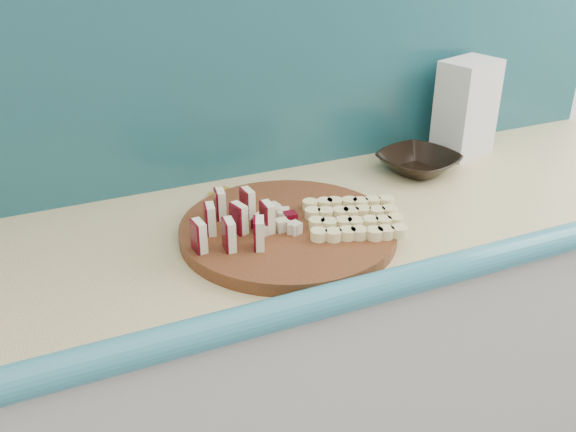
% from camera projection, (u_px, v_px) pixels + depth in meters
% --- Properties ---
extents(kitchen_counter, '(2.20, 0.63, 0.91)m').
position_uv_depth(kitchen_counter, '(285.00, 383.00, 1.60)').
color(kitchen_counter, beige).
rests_on(kitchen_counter, ground).
extents(backsplash, '(2.20, 0.02, 0.50)m').
position_uv_depth(backsplash, '(235.00, 78.00, 1.52)').
color(backsplash, teal).
rests_on(backsplash, kitchen_counter).
extents(cutting_board, '(0.58, 0.58, 0.03)m').
position_uv_depth(cutting_board, '(288.00, 231.00, 1.34)').
color(cutting_board, '#4E2410').
rests_on(cutting_board, kitchen_counter).
extents(apple_wedges, '(0.18, 0.20, 0.06)m').
position_uv_depth(apple_wedges, '(234.00, 220.00, 1.28)').
color(apple_wedges, beige).
rests_on(apple_wedges, cutting_board).
extents(apple_chunks, '(0.08, 0.08, 0.02)m').
position_uv_depth(apple_chunks, '(274.00, 220.00, 1.32)').
color(apple_chunks, beige).
rests_on(apple_chunks, cutting_board).
extents(banana_slices, '(0.23, 0.22, 0.02)m').
position_uv_depth(banana_slices, '(354.00, 218.00, 1.34)').
color(banana_slices, '#EBDB90').
rests_on(banana_slices, cutting_board).
extents(brown_bowl, '(0.24, 0.24, 0.05)m').
position_uv_depth(brown_bowl, '(418.00, 163.00, 1.64)').
color(brown_bowl, black).
rests_on(brown_bowl, kitchen_counter).
extents(flour_bag, '(0.17, 0.14, 0.25)m').
position_uv_depth(flour_bag, '(466.00, 108.00, 1.71)').
color(flour_bag, silver).
rests_on(flour_bag, kitchen_counter).
extents(banana_peel, '(0.23, 0.19, 0.01)m').
position_uv_depth(banana_peel, '(244.00, 203.00, 1.48)').
color(banana_peel, gold).
rests_on(banana_peel, kitchen_counter).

